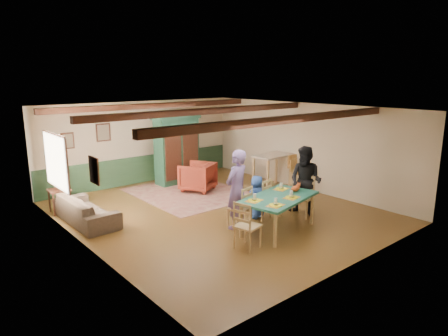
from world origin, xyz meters
TOP-DOWN VIEW (x-y plane):
  - floor at (0.00, 0.00)m, footprint 8.00×8.00m
  - wall_back at (0.00, 4.00)m, footprint 7.00×0.02m
  - wall_left at (-3.50, 0.00)m, footprint 0.02×8.00m
  - wall_right at (3.50, 0.00)m, footprint 0.02×8.00m
  - ceiling at (0.00, 0.00)m, footprint 7.00×8.00m
  - wainscot_back at (0.00, 3.98)m, footprint 6.95×0.03m
  - ceiling_beam_front at (0.00, -2.30)m, footprint 6.95×0.16m
  - ceiling_beam_mid at (0.00, 0.40)m, footprint 6.95×0.16m
  - ceiling_beam_back at (0.00, 3.00)m, footprint 6.95×0.16m
  - window_left at (-3.47, 1.70)m, footprint 0.06×1.60m
  - picture_left_wall at (-3.47, -0.60)m, footprint 0.04×0.42m
  - picture_back_a at (-1.30, 3.97)m, footprint 0.45×0.04m
  - picture_back_b at (-2.40, 3.97)m, footprint 0.38×0.04m
  - dining_table at (0.23, -1.91)m, footprint 2.13×1.47m
  - dining_chair_far_left at (-0.36, -1.25)m, footprint 0.55×0.56m
  - dining_chair_far_right at (0.49, -1.06)m, footprint 0.55×0.56m
  - dining_chair_end_left at (-0.98, -2.18)m, footprint 0.56×0.55m
  - dining_chair_end_right at (1.45, -1.65)m, footprint 0.56×0.55m
  - person_man at (-0.38, -1.16)m, footprint 0.76×0.58m
  - person_woman at (1.55, -1.62)m, footprint 0.85×0.99m
  - person_child at (0.47, -0.98)m, footprint 0.59×0.45m
  - cat at (0.84, -1.89)m, footprint 0.41×0.23m
  - place_setting_near_left at (-0.29, -2.30)m, footprint 0.49×0.41m
  - place_setting_near_center at (0.40, -2.15)m, footprint 0.49×0.41m
  - place_setting_far_left at (-0.41, -1.78)m, footprint 0.49×0.41m
  - place_setting_far_right at (0.75, -1.52)m, footprint 0.49×0.41m
  - area_rug at (0.43, 1.91)m, footprint 2.94×3.49m
  - armoire at (0.85, 3.18)m, footprint 1.61×0.70m
  - armchair at (0.80, 1.97)m, footprint 1.30×1.31m
  - sofa at (-2.93, 1.47)m, footprint 0.89×2.17m
  - end_table at (-3.18, 2.60)m, footprint 0.53×0.53m
  - table_lamp at (-3.18, 2.60)m, footprint 0.33×0.33m
  - counter_table at (2.80, 0.69)m, footprint 1.35×0.84m
  - bar_stool_left at (2.93, -0.23)m, footprint 0.42×0.45m
  - bar_stool_right at (3.01, -0.11)m, footprint 0.41×0.45m

SIDE VIEW (x-z plane):
  - floor at x=0.00m, z-range 0.00..0.00m
  - area_rug at x=0.43m, z-range 0.00..0.01m
  - end_table at x=-3.18m, z-range 0.00..0.63m
  - sofa at x=-2.93m, z-range 0.00..0.63m
  - dining_table at x=0.23m, z-range 0.00..0.81m
  - armchair at x=0.80m, z-range 0.00..0.88m
  - wainscot_back at x=0.00m, z-range 0.00..0.90m
  - dining_chair_far_left at x=-0.36m, z-range 0.00..1.03m
  - dining_chair_far_right at x=0.49m, z-range 0.00..1.03m
  - dining_chair_end_left at x=-0.98m, z-range 0.00..1.03m
  - dining_chair_end_right at x=1.45m, z-range 0.00..1.03m
  - bar_stool_left at x=2.93m, z-range 0.00..1.05m
  - counter_table at x=2.80m, z-range 0.00..1.08m
  - person_child at x=0.47m, z-range 0.00..1.09m
  - bar_stool_right at x=3.01m, z-range 0.00..1.14m
  - place_setting_near_left at x=-0.29m, z-range 0.81..0.92m
  - place_setting_near_center at x=0.40m, z-range 0.81..0.92m
  - place_setting_far_left at x=-0.41m, z-range 0.81..0.92m
  - place_setting_far_right at x=0.75m, z-range 0.81..0.92m
  - person_woman at x=1.55m, z-range 0.00..1.78m
  - cat at x=0.84m, z-range 0.81..1.00m
  - table_lamp at x=-3.18m, z-range 0.63..1.20m
  - person_man at x=-0.38m, z-range 0.00..1.86m
  - armoire at x=0.85m, z-range 0.00..2.24m
  - wall_back at x=0.00m, z-range 0.00..2.70m
  - wall_left at x=-3.50m, z-range 0.00..2.70m
  - wall_right at x=3.50m, z-range 0.00..2.70m
  - window_left at x=-3.47m, z-range 0.90..2.20m
  - picture_back_b at x=-2.40m, z-range 1.41..1.89m
  - picture_left_wall at x=-3.47m, z-range 1.49..2.01m
  - picture_back_a at x=-1.30m, z-range 1.52..2.08m
  - ceiling_beam_front at x=0.00m, z-range 2.53..2.69m
  - ceiling_beam_mid at x=0.00m, z-range 2.53..2.69m
  - ceiling_beam_back at x=0.00m, z-range 2.53..2.69m
  - ceiling at x=0.00m, z-range 2.69..2.71m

